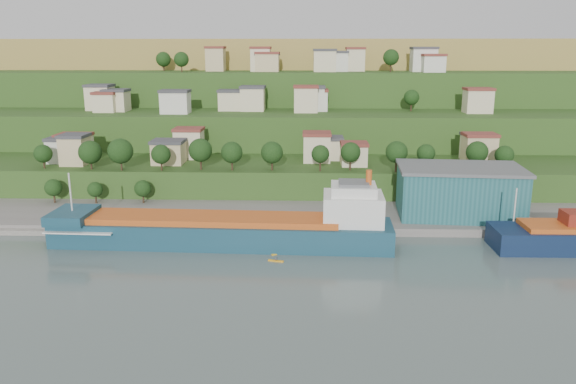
{
  "coord_description": "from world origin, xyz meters",
  "views": [
    {
      "loc": [
        9.5,
        -113.14,
        43.38
      ],
      "look_at": [
        5.41,
        15.0,
        10.88
      ],
      "focal_mm": 35.0,
      "sensor_mm": 36.0,
      "label": 1
    }
  ],
  "objects_px": {
    "warehouse": "(459,191)",
    "kayak_orange": "(276,260)",
    "cargo_ship_near": "(233,231)",
    "caravan": "(82,213)"
  },
  "relations": [
    {
      "from": "cargo_ship_near",
      "to": "caravan",
      "type": "distance_m",
      "value": 44.4
    },
    {
      "from": "caravan",
      "to": "kayak_orange",
      "type": "distance_m",
      "value": 58.19
    },
    {
      "from": "kayak_orange",
      "to": "warehouse",
      "type": "bearing_deg",
      "value": 46.81
    },
    {
      "from": "warehouse",
      "to": "caravan",
      "type": "relative_size",
      "value": 5.62
    },
    {
      "from": "cargo_ship_near",
      "to": "kayak_orange",
      "type": "bearing_deg",
      "value": -42.88
    },
    {
      "from": "warehouse",
      "to": "caravan",
      "type": "height_order",
      "value": "warehouse"
    },
    {
      "from": "cargo_ship_near",
      "to": "kayak_orange",
      "type": "relative_size",
      "value": 22.85
    },
    {
      "from": "cargo_ship_near",
      "to": "caravan",
      "type": "xyz_separation_m",
      "value": [
        -41.41,
        16.0,
        -0.63
      ]
    },
    {
      "from": "warehouse",
      "to": "kayak_orange",
      "type": "height_order",
      "value": "warehouse"
    },
    {
      "from": "caravan",
      "to": "cargo_ship_near",
      "type": "bearing_deg",
      "value": -17.29
    }
  ]
}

